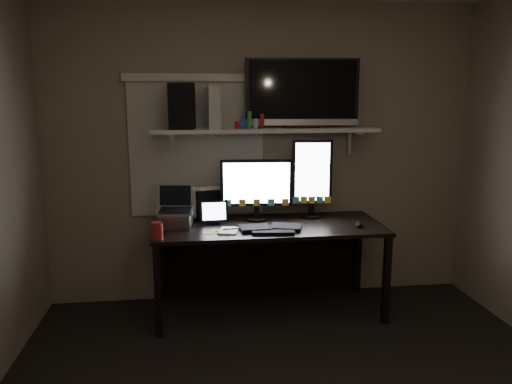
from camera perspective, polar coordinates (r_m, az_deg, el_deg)
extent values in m
plane|color=#786B56|center=(4.23, 0.73, 4.36)|extent=(3.60, 0.00, 3.60)
cube|color=beige|center=(4.17, -6.77, 4.88)|extent=(1.10, 0.02, 1.10)
cube|color=black|center=(3.97, 1.48, -3.97)|extent=(1.80, 0.75, 0.03)
cube|color=black|center=(4.41, 0.74, -7.37)|extent=(1.80, 0.02, 0.70)
cube|color=black|center=(3.73, -11.15, -11.09)|extent=(0.05, 0.05, 0.70)
cube|color=black|center=(3.99, 14.69, -9.73)|extent=(0.05, 0.05, 0.70)
cube|color=black|center=(4.36, -10.60, -7.79)|extent=(0.05, 0.05, 0.70)
cube|color=black|center=(4.58, 11.55, -6.87)|extent=(0.05, 0.05, 0.70)
cube|color=beige|center=(4.04, 1.09, 7.10)|extent=(1.80, 0.35, 0.03)
cube|color=black|center=(4.06, 0.06, 0.31)|extent=(0.59, 0.09, 0.51)
cube|color=black|center=(4.17, 6.41, 1.59)|extent=(0.34, 0.09, 0.67)
cube|color=black|center=(3.82, 1.69, -4.11)|extent=(0.50, 0.24, 0.03)
ellipsoid|color=black|center=(3.98, 11.72, -3.66)|extent=(0.09, 0.11, 0.04)
cube|color=white|center=(3.77, -3.11, -4.45)|extent=(0.19, 0.23, 0.01)
cube|color=black|center=(3.97, -4.82, -2.34)|extent=(0.22, 0.10, 0.19)
cube|color=black|center=(4.13, -5.49, -1.32)|extent=(0.23, 0.15, 0.27)
cube|color=#A9A9AD|center=(3.90, -9.22, -1.73)|extent=(0.31, 0.26, 0.32)
cylinder|color=maroon|center=(3.64, -11.23, -4.34)|extent=(0.10, 0.10, 0.12)
cube|color=black|center=(4.11, 5.28, 11.16)|extent=(0.92, 0.24, 0.55)
cube|color=beige|center=(4.01, -4.80, 9.63)|extent=(0.09, 0.28, 0.33)
cube|color=black|center=(3.96, -8.46, 9.67)|extent=(0.21, 0.25, 0.35)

